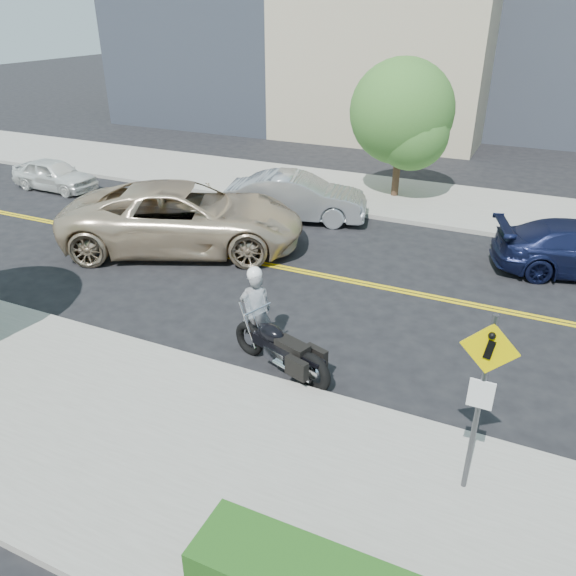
% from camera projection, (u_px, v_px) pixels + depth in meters
% --- Properties ---
extents(ground_plane, '(120.00, 120.00, 0.00)m').
position_uv_depth(ground_plane, '(344.00, 280.00, 15.33)').
color(ground_plane, black).
rests_on(ground_plane, ground).
extents(sidewalk_near, '(60.00, 5.00, 0.15)m').
position_uv_depth(sidewalk_near, '(189.00, 457.00, 9.23)').
color(sidewalk_near, '#9E9B91').
rests_on(sidewalk_near, ground_plane).
extents(sidewalk_far, '(60.00, 5.00, 0.15)m').
position_uv_depth(sidewalk_far, '(411.00, 200.00, 21.36)').
color(sidewalk_far, '#9E9B91').
rests_on(sidewalk_far, ground_plane).
extents(pedestrian_sign, '(0.78, 0.08, 3.00)m').
position_uv_depth(pedestrian_sign, '(482.00, 390.00, 7.76)').
color(pedestrian_sign, '#4C4C51').
rests_on(pedestrian_sign, sidewalk_near).
extents(motorcyclist, '(0.78, 0.71, 1.92)m').
position_uv_depth(motorcyclist, '(256.00, 308.00, 11.94)').
color(motorcyclist, '#B0B0B5').
rests_on(motorcyclist, ground).
extents(motorcycle, '(2.63, 1.53, 1.53)m').
position_uv_depth(motorcycle, '(280.00, 338.00, 11.21)').
color(motorcycle, black).
rests_on(motorcycle, ground).
extents(suv, '(7.85, 5.87, 1.98)m').
position_uv_depth(suv, '(185.00, 217.00, 16.91)').
color(suv, '#CAB394').
rests_on(suv, ground).
extents(parked_car_white, '(3.65, 1.53, 1.23)m').
position_uv_depth(parked_car_white, '(54.00, 175.00, 22.51)').
color(parked_car_white, white).
rests_on(parked_car_white, ground).
extents(parked_car_silver, '(5.07, 2.85, 1.58)m').
position_uv_depth(parked_car_silver, '(296.00, 197.00, 19.32)').
color(parked_car_silver, '#A2A5A9').
rests_on(parked_car_silver, ground).
extents(tree_far_a, '(3.76, 3.76, 5.14)m').
position_uv_depth(tree_far_a, '(402.00, 112.00, 20.24)').
color(tree_far_a, '#382619').
rests_on(tree_far_a, ground).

